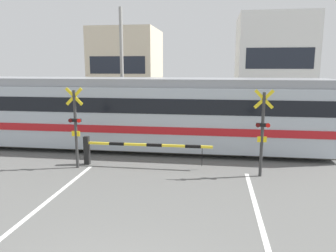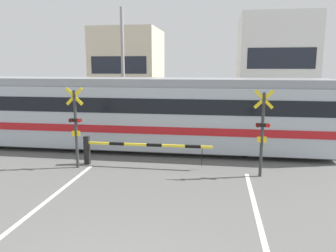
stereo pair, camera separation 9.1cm
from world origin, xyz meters
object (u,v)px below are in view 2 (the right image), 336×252
crossing_barrier_near (122,147)px  crossing_signal_left (76,124)px  crossing_barrier_far (215,123)px  pedestrian (211,114)px  crossing_signal_right (262,129)px  commuter_train (111,111)px

crossing_barrier_near → crossing_signal_left: bearing=-163.8°
crossing_barrier_far → pedestrian: 2.67m
pedestrian → crossing_barrier_near: bearing=-110.4°
crossing_barrier_far → crossing_signal_right: crossing_signal_right is taller
crossing_barrier_near → crossing_signal_right: size_ratio=1.64×
crossing_signal_left → crossing_signal_right: bearing=0.0°
crossing_barrier_far → crossing_signal_left: 8.39m
crossing_barrier_near → pedestrian: 9.26m
pedestrian → crossing_signal_right: bearing=-77.8°
crossing_signal_right → pedestrian: crossing_signal_right is taller
crossing_barrier_near → crossing_signal_left: size_ratio=1.64×
crossing_signal_right → pedestrian: (-1.98, 9.16, -0.80)m
crossing_barrier_near → crossing_signal_right: crossing_signal_right is taller
commuter_train → crossing_signal_left: commuter_train is taller
commuter_train → pedestrian: size_ratio=12.65×
commuter_train → crossing_barrier_far: (4.91, 3.22, -1.03)m
crossing_barrier_near → crossing_barrier_far: (3.54, 6.03, 0.00)m
crossing_barrier_far → pedestrian: bearing=96.8°
commuter_train → crossing_signal_right: (6.58, -3.29, -0.07)m
crossing_barrier_near → pedestrian: bearing=69.6°
crossing_signal_left → pedestrian: crossing_signal_left is taller
crossing_barrier_far → crossing_signal_right: (1.66, -6.51, 0.96)m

